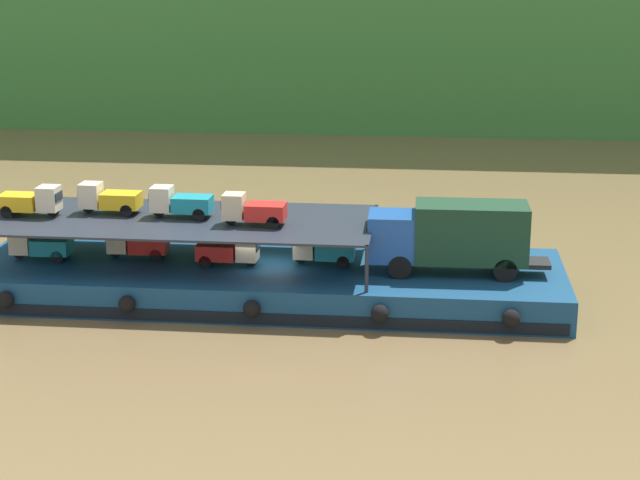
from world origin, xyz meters
TOP-DOWN VIEW (x-y plane):
  - ground_plane at (0.00, 0.00)m, footprint 400.00×400.00m
  - cargo_barge at (0.00, -0.03)m, footprint 26.28×8.38m
  - covered_lorry at (8.15, -0.38)m, footprint 7.88×2.39m
  - cargo_rack at (-3.80, 0.00)m, footprint 17.08×7.00m
  - mini_truck_lower_stern at (-10.36, -0.28)m, footprint 2.76×1.23m
  - mini_truck_lower_aft at (-6.06, 0.42)m, footprint 2.79×1.28m
  - mini_truck_lower_mid at (-1.65, -0.30)m, footprint 2.77×1.25m
  - mini_truck_lower_fore at (2.46, 0.36)m, footprint 2.75×1.22m
  - mini_truck_upper_stern at (-10.63, -0.23)m, footprint 2.76×1.23m
  - mini_truck_upper_mid at (-7.29, 0.58)m, footprint 2.76×1.24m
  - mini_truck_upper_fore at (-3.92, 0.23)m, footprint 2.76×1.23m
  - mini_truck_upper_bow at (-0.46, -0.78)m, footprint 2.76×1.24m

SIDE VIEW (x-z plane):
  - ground_plane at x=0.00m, z-range 0.00..0.00m
  - cargo_barge at x=0.00m, z-range 0.00..1.50m
  - mini_truck_lower_stern at x=-10.36m, z-range 1.50..2.88m
  - mini_truck_lower_aft at x=-6.06m, z-range 1.50..2.88m
  - mini_truck_lower_mid at x=-1.65m, z-range 1.50..2.88m
  - mini_truck_lower_fore at x=2.46m, z-range 1.50..2.88m
  - covered_lorry at x=8.15m, z-range 1.64..4.74m
  - cargo_rack at x=-3.80m, z-range 2.43..4.43m
  - mini_truck_upper_stern at x=-10.63m, z-range 3.50..4.88m
  - mini_truck_upper_mid at x=-7.29m, z-range 3.50..4.88m
  - mini_truck_upper_fore at x=-3.92m, z-range 3.50..4.88m
  - mini_truck_upper_bow at x=-0.46m, z-range 3.50..4.88m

